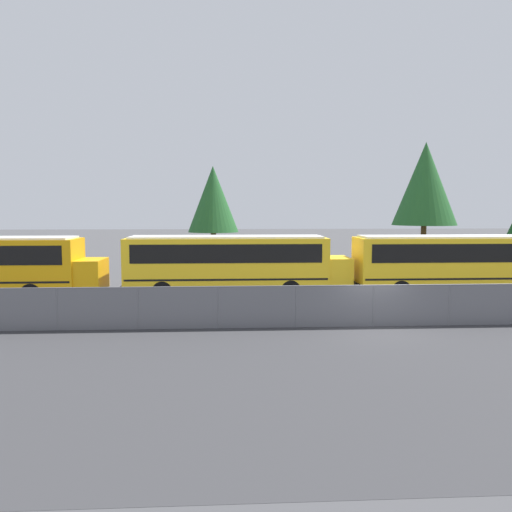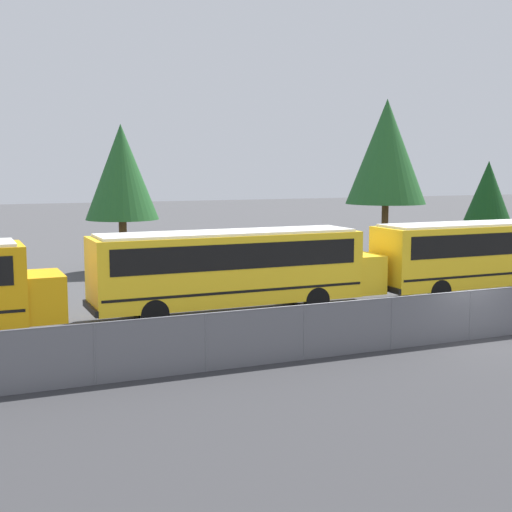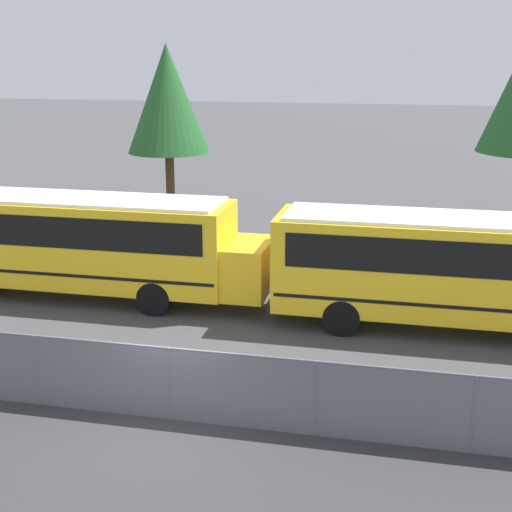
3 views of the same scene
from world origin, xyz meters
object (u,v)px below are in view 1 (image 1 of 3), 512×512
at_px(school_bus_2, 459,260).
at_px(tree_1, 425,184).
at_px(school_bus_1, 232,261).
at_px(tree_3, 213,199).

relative_size(school_bus_2, tree_1, 1.20).
height_order(school_bus_1, school_bus_2, same).
height_order(tree_1, tree_3, tree_1).
bearing_deg(school_bus_1, tree_3, 95.94).
distance_m(school_bus_2, tree_3, 19.77).
bearing_deg(tree_3, tree_1, -0.66).
height_order(school_bus_1, tree_1, tree_1).
distance_m(school_bus_1, tree_3, 13.87).
bearing_deg(school_bus_1, tree_1, 39.81).
relative_size(tree_1, tree_3, 1.24).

